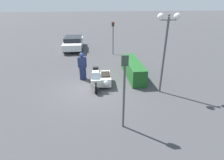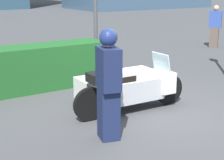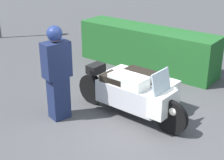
% 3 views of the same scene
% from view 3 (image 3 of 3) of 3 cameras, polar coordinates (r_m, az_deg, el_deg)
% --- Properties ---
extents(ground_plane, '(160.00, 160.00, 0.00)m').
position_cam_3_polar(ground_plane, '(6.54, 4.85, -8.14)').
color(ground_plane, '#424244').
extents(police_motorcycle, '(2.60, 1.27, 1.16)m').
position_cam_3_polar(police_motorcycle, '(6.95, 4.56, -1.77)').
color(police_motorcycle, black).
rests_on(police_motorcycle, ground).
extents(officer_rider, '(0.43, 0.57, 1.87)m').
position_cam_3_polar(officer_rider, '(6.59, -9.13, 1.48)').
color(officer_rider, '#192347').
rests_on(officer_rider, ground).
extents(hedge_bush_curbside, '(3.90, 0.90, 1.10)m').
position_cam_3_polar(hedge_bush_curbside, '(9.37, 5.77, 5.37)').
color(hedge_bush_curbside, '#1E5623').
rests_on(hedge_bush_curbside, ground).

